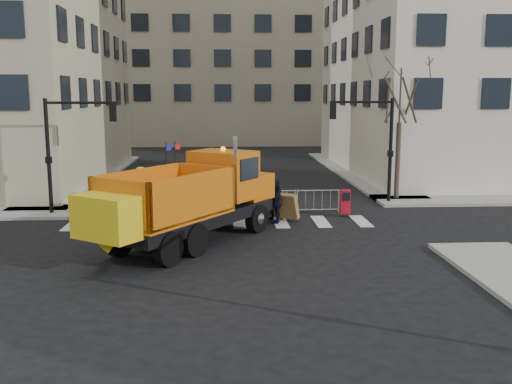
{
  "coord_description": "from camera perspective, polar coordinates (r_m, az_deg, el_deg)",
  "views": [
    {
      "loc": [
        0.02,
        -18.97,
        5.53
      ],
      "look_at": [
        1.24,
        2.5,
        1.87
      ],
      "focal_mm": 40.0,
      "sensor_mm": 36.0,
      "label": 1
    }
  ],
  "objects": [
    {
      "name": "crowd_barriers",
      "position": [
        27.04,
        -4.83,
        -0.99
      ],
      "size": [
        12.6,
        0.6,
        1.1
      ],
      "primitive_type": null,
      "color": "#9EA0A5",
      "rests_on": "ground"
    },
    {
      "name": "newspaper_box",
      "position": [
        26.51,
        8.91,
        -0.96
      ],
      "size": [
        0.48,
        0.44,
        1.1
      ],
      "primitive_type": "cube",
      "rotation": [
        0.0,
        0.0,
        -0.09
      ],
      "color": "#B10D1C",
      "rests_on": "sidewalk_back"
    },
    {
      "name": "worker",
      "position": [
        28.15,
        -11.41,
        0.47
      ],
      "size": [
        1.39,
        0.96,
        1.97
      ],
      "primitive_type": "imported",
      "rotation": [
        0.0,
        0.0,
        0.19
      ],
      "color": "yellow",
      "rests_on": "sidewalk_back"
    },
    {
      "name": "sidewalk_back",
      "position": [
        28.01,
        -3.24,
        -1.6
      ],
      "size": [
        64.0,
        5.0,
        0.15
      ],
      "primitive_type": "cube",
      "color": "gray",
      "rests_on": "ground"
    },
    {
      "name": "plow_truck",
      "position": [
        21.21,
        -6.75,
        -0.57
      ],
      "size": [
        8.19,
        10.08,
        4.03
      ],
      "rotation": [
        0.0,
        0.0,
        0.96
      ],
      "color": "black",
      "rests_on": "ground"
    },
    {
      "name": "street_tree",
      "position": [
        30.92,
        14.1,
        6.06
      ],
      "size": [
        3.0,
        3.0,
        7.5
      ],
      "primitive_type": null,
      "color": "#382B21",
      "rests_on": "ground"
    },
    {
      "name": "traffic_light_left",
      "position": [
        27.8,
        -20.04,
        3.23
      ],
      "size": [
        0.18,
        0.18,
        5.4
      ],
      "primitive_type": "cylinder",
      "color": "black",
      "rests_on": "ground"
    },
    {
      "name": "cop_b",
      "position": [
        25.69,
        1.89,
        -0.71
      ],
      "size": [
        0.99,
        0.83,
        1.82
      ],
      "primitive_type": "imported",
      "rotation": [
        0.0,
        0.0,
        2.96
      ],
      "color": "black",
      "rests_on": "ground"
    },
    {
      "name": "ground",
      "position": [
        19.76,
        -3.2,
        -6.62
      ],
      "size": [
        120.0,
        120.0,
        0.0
      ],
      "primitive_type": "plane",
      "color": "black",
      "rests_on": "ground"
    },
    {
      "name": "cop_c",
      "position": [
        24.81,
        2.1,
        -1.14
      ],
      "size": [
        0.72,
        1.12,
        1.78
      ],
      "primitive_type": "imported",
      "rotation": [
        0.0,
        0.0,
        4.42
      ],
      "color": "black",
      "rests_on": "ground"
    },
    {
      "name": "building_far",
      "position": [
        71.26,
        -3.38,
        14.85
      ],
      "size": [
        30.0,
        18.0,
        24.0
      ],
      "primitive_type": "cube",
      "color": "gray",
      "rests_on": "ground"
    },
    {
      "name": "cop_a",
      "position": [
        26.28,
        1.4,
        -0.39
      ],
      "size": [
        0.83,
        0.78,
        1.9
      ],
      "primitive_type": "imported",
      "rotation": [
        0.0,
        0.0,
        3.78
      ],
      "color": "black",
      "rests_on": "ground"
    },
    {
      "name": "traffic_light_right",
      "position": [
        29.84,
        13.3,
        3.95
      ],
      "size": [
        0.18,
        0.18,
        5.4
      ],
      "primitive_type": "cylinder",
      "color": "black",
      "rests_on": "ground"
    }
  ]
}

